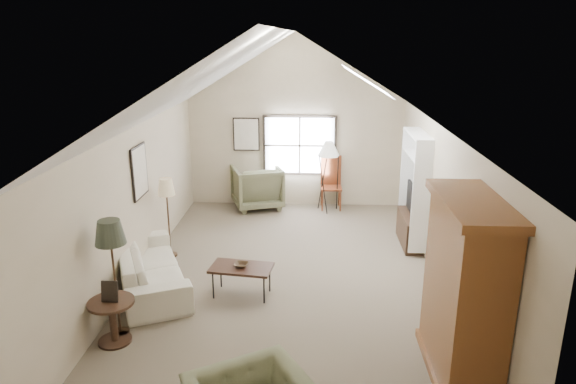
{
  "coord_description": "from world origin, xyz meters",
  "views": [
    {
      "loc": [
        0.4,
        -7.82,
        3.93
      ],
      "look_at": [
        0.0,
        0.4,
        1.4
      ],
      "focal_mm": 32.0,
      "sensor_mm": 36.0,
      "label": 1
    }
  ],
  "objects_px": {
    "armoire": "(465,290)",
    "side_chair": "(331,183)",
    "armchair_far": "(257,187)",
    "coffee_table": "(242,281)",
    "sofa": "(150,266)",
    "side_table": "(113,322)"
  },
  "relations": [
    {
      "from": "armoire",
      "to": "side_chair",
      "type": "relative_size",
      "value": 1.78
    },
    {
      "from": "armchair_far",
      "to": "coffee_table",
      "type": "height_order",
      "value": "armchair_far"
    },
    {
      "from": "side_chair",
      "to": "sofa",
      "type": "bearing_deg",
      "value": -128.55
    },
    {
      "from": "sofa",
      "to": "coffee_table",
      "type": "xyz_separation_m",
      "value": [
        1.52,
        -0.23,
        -0.11
      ]
    },
    {
      "from": "armoire",
      "to": "sofa",
      "type": "bearing_deg",
      "value": 155.12
    },
    {
      "from": "armoire",
      "to": "coffee_table",
      "type": "height_order",
      "value": "armoire"
    },
    {
      "from": "armoire",
      "to": "coffee_table",
      "type": "xyz_separation_m",
      "value": [
        -2.86,
        1.8,
        -0.86
      ]
    },
    {
      "from": "sofa",
      "to": "side_table",
      "type": "height_order",
      "value": "sofa"
    },
    {
      "from": "armchair_far",
      "to": "side_chair",
      "type": "relative_size",
      "value": 0.9
    },
    {
      "from": "coffee_table",
      "to": "side_table",
      "type": "distance_m",
      "value": 2.05
    },
    {
      "from": "coffee_table",
      "to": "armoire",
      "type": "bearing_deg",
      "value": -32.2
    },
    {
      "from": "armchair_far",
      "to": "armoire",
      "type": "bearing_deg",
      "value": 97.51
    },
    {
      "from": "sofa",
      "to": "coffee_table",
      "type": "bearing_deg",
      "value": -122.89
    },
    {
      "from": "armchair_far",
      "to": "side_chair",
      "type": "height_order",
      "value": "side_chair"
    },
    {
      "from": "armoire",
      "to": "coffee_table",
      "type": "bearing_deg",
      "value": 147.8
    },
    {
      "from": "sofa",
      "to": "side_table",
      "type": "xyz_separation_m",
      "value": [
        0.0,
        -1.6,
        -0.05
      ]
    },
    {
      "from": "side_table",
      "to": "side_chair",
      "type": "height_order",
      "value": "side_chair"
    },
    {
      "from": "armchair_far",
      "to": "side_chair",
      "type": "bearing_deg",
      "value": 160.78
    },
    {
      "from": "armchair_far",
      "to": "side_chair",
      "type": "distance_m",
      "value": 1.75
    },
    {
      "from": "side_chair",
      "to": "armoire",
      "type": "bearing_deg",
      "value": -79.4
    },
    {
      "from": "armchair_far",
      "to": "side_table",
      "type": "xyz_separation_m",
      "value": [
        -1.31,
        -5.67,
        -0.2
      ]
    },
    {
      "from": "armoire",
      "to": "side_table",
      "type": "relative_size",
      "value": 3.64
    }
  ]
}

